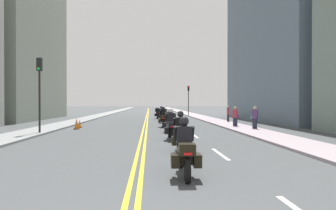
{
  "coord_description": "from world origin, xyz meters",
  "views": [
    {
      "loc": [
        0.34,
        -2.37,
        1.94
      ],
      "look_at": [
        1.87,
        20.5,
        1.78
      ],
      "focal_mm": 29.62,
      "sensor_mm": 36.0,
      "label": 1
    }
  ],
  "objects_px": {
    "motorcycle_0": "(185,151)",
    "pedestrian_1": "(235,117)",
    "traffic_light_far": "(188,95)",
    "motorcycle_5": "(164,116)",
    "motorcycle_1": "(181,135)",
    "traffic_cone_1": "(76,124)",
    "motorcycle_6": "(161,115)",
    "motorcycle_3": "(169,122)",
    "motorcycle_4": "(163,119)",
    "motorcycle_7": "(157,114)",
    "pedestrian_0": "(255,118)",
    "traffic_cone_2": "(80,124)",
    "traffic_light_near": "(39,82)",
    "traffic_cone_0": "(77,124)",
    "motorcycle_2": "(171,127)",
    "pedestrian_2": "(228,114)"
  },
  "relations": [
    {
      "from": "motorcycle_0",
      "to": "pedestrian_1",
      "type": "relative_size",
      "value": 1.34
    },
    {
      "from": "traffic_light_far",
      "to": "pedestrian_1",
      "type": "distance_m",
      "value": 21.76
    },
    {
      "from": "motorcycle_5",
      "to": "traffic_light_far",
      "type": "height_order",
      "value": "traffic_light_far"
    },
    {
      "from": "pedestrian_1",
      "to": "motorcycle_1",
      "type": "bearing_deg",
      "value": -64.99
    },
    {
      "from": "traffic_cone_1",
      "to": "motorcycle_6",
      "type": "bearing_deg",
      "value": 52.96
    },
    {
      "from": "motorcycle_3",
      "to": "motorcycle_4",
      "type": "relative_size",
      "value": 0.91
    },
    {
      "from": "motorcycle_0",
      "to": "motorcycle_7",
      "type": "bearing_deg",
      "value": 91.26
    },
    {
      "from": "motorcycle_0",
      "to": "pedestrian_0",
      "type": "distance_m",
      "value": 13.71
    },
    {
      "from": "traffic_cone_2",
      "to": "traffic_light_near",
      "type": "distance_m",
      "value": 5.6
    },
    {
      "from": "traffic_cone_0",
      "to": "pedestrian_0",
      "type": "height_order",
      "value": "pedestrian_0"
    },
    {
      "from": "motorcycle_1",
      "to": "pedestrian_0",
      "type": "bearing_deg",
      "value": 54.71
    },
    {
      "from": "motorcycle_5",
      "to": "pedestrian_0",
      "type": "relative_size",
      "value": 1.28
    },
    {
      "from": "motorcycle_0",
      "to": "motorcycle_4",
      "type": "relative_size",
      "value": 0.97
    },
    {
      "from": "motorcycle_1",
      "to": "motorcycle_5",
      "type": "bearing_deg",
      "value": 90.88
    },
    {
      "from": "motorcycle_7",
      "to": "pedestrian_0",
      "type": "xyz_separation_m",
      "value": [
        6.53,
        -15.23,
        0.24
      ]
    },
    {
      "from": "motorcycle_0",
      "to": "traffic_cone_1",
      "type": "height_order",
      "value": "motorcycle_0"
    },
    {
      "from": "motorcycle_2",
      "to": "pedestrian_0",
      "type": "relative_size",
      "value": 1.35
    },
    {
      "from": "motorcycle_1",
      "to": "motorcycle_2",
      "type": "height_order",
      "value": "motorcycle_2"
    },
    {
      "from": "pedestrian_0",
      "to": "motorcycle_7",
      "type": "bearing_deg",
      "value": -26.38
    },
    {
      "from": "motorcycle_0",
      "to": "motorcycle_3",
      "type": "height_order",
      "value": "motorcycle_3"
    },
    {
      "from": "motorcycle_0",
      "to": "motorcycle_2",
      "type": "bearing_deg",
      "value": 89.74
    },
    {
      "from": "motorcycle_5",
      "to": "motorcycle_6",
      "type": "height_order",
      "value": "motorcycle_5"
    },
    {
      "from": "motorcycle_7",
      "to": "traffic_cone_0",
      "type": "distance_m",
      "value": 15.06
    },
    {
      "from": "motorcycle_7",
      "to": "traffic_cone_2",
      "type": "distance_m",
      "value": 14.0
    },
    {
      "from": "motorcycle_2",
      "to": "motorcycle_5",
      "type": "relative_size",
      "value": 1.05
    },
    {
      "from": "motorcycle_0",
      "to": "motorcycle_1",
      "type": "distance_m",
      "value": 3.61
    },
    {
      "from": "motorcycle_0",
      "to": "motorcycle_4",
      "type": "xyz_separation_m",
      "value": [
        0.17,
        15.16,
        0.02
      ]
    },
    {
      "from": "traffic_light_far",
      "to": "traffic_light_near",
      "type": "bearing_deg",
      "value": -116.81
    },
    {
      "from": "traffic_cone_2",
      "to": "traffic_light_far",
      "type": "xyz_separation_m",
      "value": [
        11.6,
        20.95,
        2.91
      ]
    },
    {
      "from": "motorcycle_3",
      "to": "traffic_light_near",
      "type": "height_order",
      "value": "traffic_light_near"
    },
    {
      "from": "traffic_light_far",
      "to": "motorcycle_3",
      "type": "bearing_deg",
      "value": -101.03
    },
    {
      "from": "motorcycle_3",
      "to": "pedestrian_1",
      "type": "distance_m",
      "value": 6.25
    },
    {
      "from": "motorcycle_1",
      "to": "traffic_cone_0",
      "type": "height_order",
      "value": "motorcycle_1"
    },
    {
      "from": "traffic_cone_1",
      "to": "traffic_cone_2",
      "type": "height_order",
      "value": "traffic_cone_1"
    },
    {
      "from": "traffic_cone_2",
      "to": "pedestrian_1",
      "type": "bearing_deg",
      "value": -3.13
    },
    {
      "from": "traffic_cone_0",
      "to": "traffic_cone_2",
      "type": "xyz_separation_m",
      "value": [
        -0.08,
        1.23,
        -0.09
      ]
    },
    {
      "from": "motorcycle_4",
      "to": "traffic_light_near",
      "type": "distance_m",
      "value": 9.64
    },
    {
      "from": "motorcycle_1",
      "to": "traffic_cone_2",
      "type": "height_order",
      "value": "motorcycle_1"
    },
    {
      "from": "motorcycle_5",
      "to": "pedestrian_2",
      "type": "bearing_deg",
      "value": 3.26
    },
    {
      "from": "motorcycle_1",
      "to": "motorcycle_3",
      "type": "distance_m",
      "value": 7.58
    },
    {
      "from": "traffic_light_far",
      "to": "motorcycle_0",
      "type": "bearing_deg",
      "value": -98.22
    },
    {
      "from": "motorcycle_4",
      "to": "pedestrian_1",
      "type": "xyz_separation_m",
      "value": [
        5.68,
        -0.98,
        0.19
      ]
    },
    {
      "from": "motorcycle_5",
      "to": "traffic_light_near",
      "type": "height_order",
      "value": "traffic_light_near"
    },
    {
      "from": "motorcycle_0",
      "to": "motorcycle_2",
      "type": "relative_size",
      "value": 0.97
    },
    {
      "from": "pedestrian_2",
      "to": "motorcycle_2",
      "type": "bearing_deg",
      "value": -17.41
    },
    {
      "from": "traffic_cone_1",
      "to": "traffic_light_near",
      "type": "height_order",
      "value": "traffic_light_near"
    },
    {
      "from": "traffic_light_near",
      "to": "pedestrian_2",
      "type": "distance_m",
      "value": 17.53
    },
    {
      "from": "motorcycle_3",
      "to": "pedestrian_2",
      "type": "xyz_separation_m",
      "value": [
        6.49,
        8.52,
        0.22
      ]
    },
    {
      "from": "motorcycle_5",
      "to": "motorcycle_6",
      "type": "bearing_deg",
      "value": 93.57
    },
    {
      "from": "motorcycle_5",
      "to": "traffic_cone_1",
      "type": "distance_m",
      "value": 8.88
    }
  ]
}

